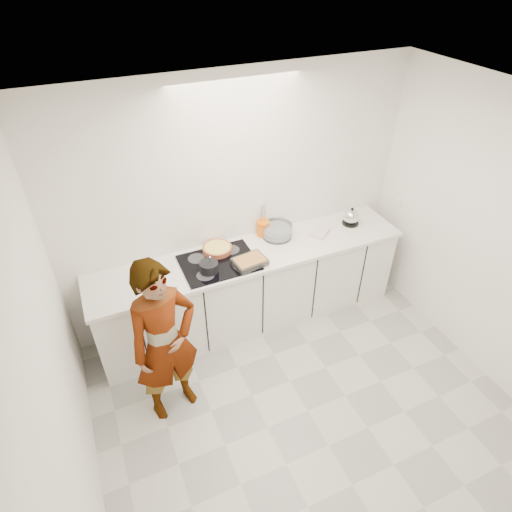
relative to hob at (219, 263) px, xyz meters
name	(u,v)px	position (x,y,z in m)	size (l,w,h in m)	color
floor	(308,411)	(0.35, -1.26, -0.92)	(3.60, 3.20, 0.00)	#BABAAF
ceiling	(343,131)	(0.35, -1.26, 1.68)	(3.60, 3.20, 0.00)	white
wall_back	(238,204)	(0.35, 0.34, 0.38)	(3.60, 0.00, 2.60)	white
wall_left	(55,392)	(-1.45, -1.26, 0.38)	(0.00, 3.20, 2.60)	white
wall_right	(500,247)	(2.15, -1.24, 0.38)	(0.02, 3.20, 2.60)	white
base_cabinets	(252,289)	(0.35, 0.02, -0.48)	(3.20, 0.58, 0.87)	white
countertop	(251,255)	(0.35, 0.02, -0.03)	(3.24, 0.64, 0.04)	white
hob	(219,263)	(0.00, 0.00, 0.00)	(0.72, 0.54, 0.01)	black
tart_dish	(217,248)	(0.05, 0.18, 0.03)	(0.37, 0.37, 0.05)	#A04C2C
saucepan	(209,267)	(-0.13, -0.09, 0.06)	(0.23, 0.23, 0.17)	black
baking_dish	(250,261)	(0.26, -0.15, 0.04)	(0.33, 0.26, 0.06)	silver
mixing_bowl	(277,231)	(0.71, 0.18, 0.06)	(0.34, 0.34, 0.14)	silver
tea_towel	(320,232)	(1.16, 0.06, 0.01)	(0.22, 0.16, 0.04)	white
kettle	(351,217)	(1.56, 0.09, 0.08)	(0.24, 0.24, 0.20)	black
utensil_crock	(263,228)	(0.59, 0.27, 0.08)	(0.13, 0.13, 0.16)	#FD6808
cook	(165,343)	(-0.72, -0.69, -0.11)	(0.59, 0.38, 1.61)	white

